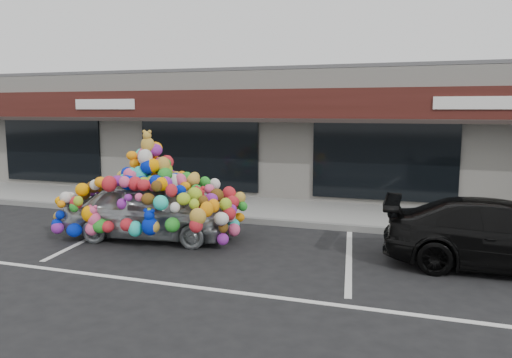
% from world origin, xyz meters
% --- Properties ---
extents(ground, '(90.00, 90.00, 0.00)m').
position_xyz_m(ground, '(0.00, 0.00, 0.00)').
color(ground, black).
rests_on(ground, ground).
extents(shop_building, '(24.00, 7.20, 4.31)m').
position_xyz_m(shop_building, '(0.00, 8.44, 2.16)').
color(shop_building, silver).
rests_on(shop_building, ground).
extents(sidewalk, '(26.00, 3.00, 0.15)m').
position_xyz_m(sidewalk, '(0.00, 4.00, 0.07)').
color(sidewalk, gray).
rests_on(sidewalk, ground).
extents(kerb, '(26.00, 0.18, 0.16)m').
position_xyz_m(kerb, '(0.00, 2.50, 0.07)').
color(kerb, slate).
rests_on(kerb, ground).
extents(parking_stripe_left, '(0.73, 4.37, 0.01)m').
position_xyz_m(parking_stripe_left, '(-3.20, 0.20, 0.00)').
color(parking_stripe_left, silver).
rests_on(parking_stripe_left, ground).
extents(parking_stripe_mid, '(0.73, 4.37, 0.01)m').
position_xyz_m(parking_stripe_mid, '(2.80, 0.20, 0.00)').
color(parking_stripe_mid, silver).
rests_on(parking_stripe_mid, ground).
extents(lane_line, '(14.00, 0.12, 0.01)m').
position_xyz_m(lane_line, '(2.00, -2.30, 0.00)').
color(lane_line, silver).
rests_on(lane_line, ground).
extents(toy_car, '(2.83, 4.33, 2.41)m').
position_xyz_m(toy_car, '(-1.80, 0.31, 0.82)').
color(toy_car, '#969BA0').
rests_on(toy_car, ground).
extents(black_sedan, '(1.87, 4.48, 1.29)m').
position_xyz_m(black_sedan, '(5.67, 0.45, 0.65)').
color(black_sedan, black).
rests_on(black_sedan, ground).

